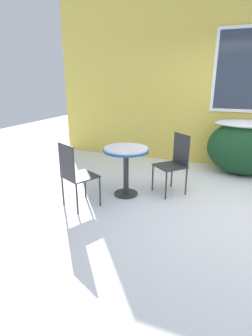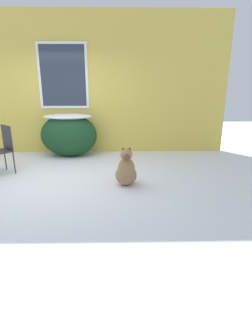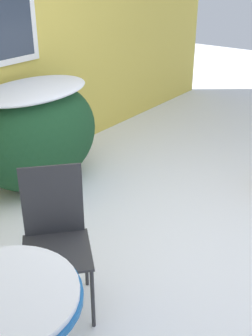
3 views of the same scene
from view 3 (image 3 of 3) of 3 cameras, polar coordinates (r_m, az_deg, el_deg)
ground_plane at (r=3.34m, az=8.44°, el=-11.28°), size 16.00×16.00×0.00m
shrub_left at (r=4.10m, az=-11.86°, el=4.70°), size 1.34×0.84×1.02m
patio_table at (r=2.03m, az=-15.86°, el=-18.98°), size 0.69×0.69×0.76m
patio_chair_near_table at (r=2.64m, az=-9.55°, el=-9.06°), size 0.58×0.58×0.93m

